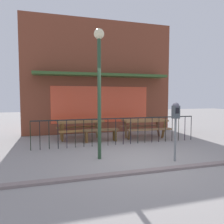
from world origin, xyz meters
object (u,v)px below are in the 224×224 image
(picnic_table_right, at_px, (145,123))
(picnic_table_left, at_px, (80,124))
(patio_bench, at_px, (101,132))
(parking_meter_near, at_px, (176,116))
(street_lamp, at_px, (99,74))

(picnic_table_right, bearing_deg, picnic_table_left, 170.37)
(picnic_table_right, xyz_separation_m, patio_bench, (-1.91, -0.16, -0.26))
(picnic_table_left, relative_size, parking_meter_near, 1.18)
(picnic_table_right, relative_size, patio_bench, 1.33)
(patio_bench, bearing_deg, street_lamp, -104.43)
(parking_meter_near, bearing_deg, street_lamp, 157.59)
(picnic_table_left, height_order, picnic_table_right, same)
(picnic_table_left, relative_size, picnic_table_right, 1.00)
(picnic_table_left, bearing_deg, street_lamp, -87.83)
(parking_meter_near, relative_size, street_lamp, 0.45)
(picnic_table_right, height_order, parking_meter_near, parking_meter_near)
(patio_bench, distance_m, street_lamp, 3.08)
(parking_meter_near, bearing_deg, patio_bench, 113.35)
(picnic_table_left, distance_m, picnic_table_right, 2.64)
(patio_bench, bearing_deg, picnic_table_right, 4.71)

